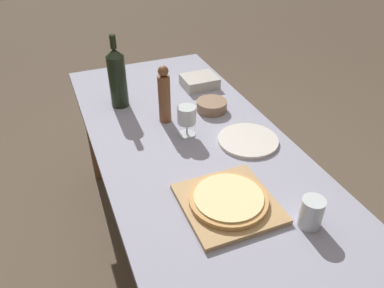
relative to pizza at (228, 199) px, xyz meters
The scene contains 11 objects.
ground_plane 0.85m from the pizza, 85.76° to the left, with size 12.00×12.00×0.00m, color brown.
dining_table 0.40m from the pizza, 85.76° to the left, with size 0.78×1.79×0.73m.
cutting_board 0.02m from the pizza, ahead, with size 0.30×0.31×0.02m.
pizza is the anchor object (origin of this frame).
wine_bottle 0.84m from the pizza, 102.09° to the left, with size 0.08×0.08×0.34m.
pepper_mill 0.60m from the pizza, 91.83° to the left, with size 0.05×0.05×0.26m.
wine_glass 0.45m from the pizza, 86.65° to the left, with size 0.08×0.08×0.13m.
small_bowl 0.64m from the pizza, 70.42° to the left, with size 0.14×0.14×0.05m.
drinking_tumbler 0.26m from the pizza, 41.10° to the right, with size 0.07×0.07×0.10m.
dinner_plate 0.39m from the pizza, 51.16° to the left, with size 0.25×0.25×0.01m.
food_container 0.89m from the pizza, 73.11° to the left, with size 0.18×0.15×0.05m.
Camera 1 is at (-0.48, -1.17, 1.61)m, focal length 35.00 mm.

